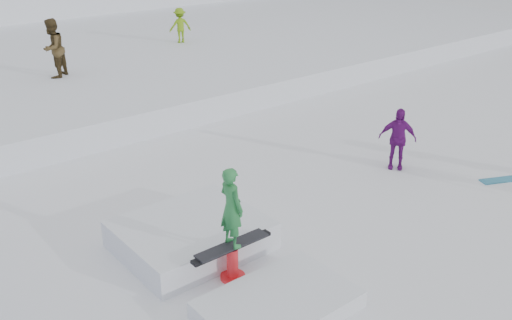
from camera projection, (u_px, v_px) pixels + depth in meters
ground at (303, 253)px, 10.70m from camera, size 120.00×120.00×0.00m
snow_midrise at (17, 68)px, 21.92m from camera, size 50.00×18.00×0.80m
walker_olive at (53, 48)px, 18.79m from camera, size 1.19×1.16×1.93m
walker_ygreen at (180, 25)px, 23.99m from camera, size 1.03×0.75×1.44m
spectator_purple at (397, 139)px, 14.00m from camera, size 0.86×0.95×1.56m
loose_board_teal at (508, 179)px, 13.64m from camera, size 1.39×0.85×0.03m
jib_rail_feature at (213, 249)px, 10.26m from camera, size 2.60×4.40×2.11m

